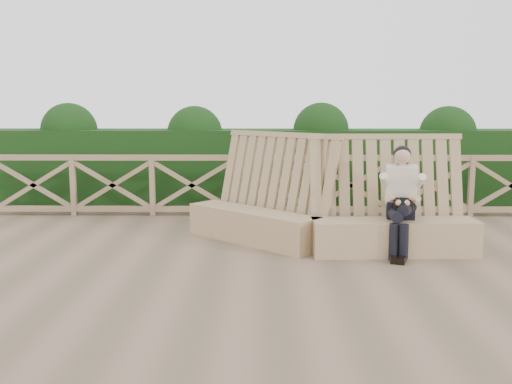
{
  "coord_description": "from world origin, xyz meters",
  "views": [
    {
      "loc": [
        -0.16,
        -6.63,
        1.96
      ],
      "look_at": [
        -0.24,
        0.4,
        0.9
      ],
      "focal_mm": 40.0,
      "sensor_mm": 36.0,
      "label": 1
    }
  ],
  "objects": [
    {
      "name": "bench",
      "position": [
        0.68,
        1.23,
        0.4
      ],
      "size": [
        3.97,
        2.1,
        1.6
      ],
      "rotation": [
        0.0,
        0.0,
        -0.35
      ],
      "color": "#967D55",
      "rests_on": "ground"
    },
    {
      "name": "guardrail",
      "position": [
        0.0,
        3.5,
        0.55
      ],
      "size": [
        10.1,
        0.09,
        1.1
      ],
      "color": "#977658",
      "rests_on": "ground"
    },
    {
      "name": "woman",
      "position": [
        1.68,
        0.84,
        0.78
      ],
      "size": [
        0.48,
        0.89,
        1.44
      ],
      "rotation": [
        0.0,
        0.0,
        -0.16
      ],
      "color": "black",
      "rests_on": "ground"
    },
    {
      "name": "ground",
      "position": [
        0.0,
        0.0,
        0.0
      ],
      "size": [
        60.0,
        60.0,
        0.0
      ],
      "primitive_type": "plane",
      "color": "brown",
      "rests_on": "ground"
    },
    {
      "name": "hedge",
      "position": [
        0.0,
        4.7,
        0.75
      ],
      "size": [
        12.0,
        1.2,
        1.5
      ],
      "primitive_type": "cube",
      "color": "black",
      "rests_on": "ground"
    }
  ]
}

